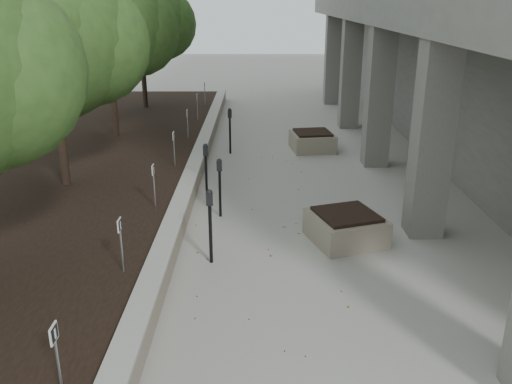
{
  "coord_description": "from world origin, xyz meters",
  "views": [
    {
      "loc": [
        -0.12,
        -4.51,
        4.71
      ],
      "look_at": [
        -0.14,
        6.11,
        0.88
      ],
      "focal_mm": 37.75,
      "sensor_mm": 36.0,
      "label": 1
    }
  ],
  "objects_px": {
    "parking_meter_5": "(230,131)",
    "planter_front": "(346,227)",
    "parking_meter_3": "(206,172)",
    "planter_back": "(312,141)",
    "crabapple_tree_4": "(109,52)",
    "parking_meter_4": "(220,188)",
    "crabapple_tree_3": "(53,72)",
    "crabapple_tree_5": "(141,40)",
    "parking_meter_2": "(210,227)"
  },
  "relations": [
    {
      "from": "parking_meter_5",
      "to": "planter_front",
      "type": "height_order",
      "value": "parking_meter_5"
    },
    {
      "from": "parking_meter_3",
      "to": "planter_back",
      "type": "distance_m",
      "value": 5.54
    },
    {
      "from": "crabapple_tree_4",
      "to": "parking_meter_4",
      "type": "height_order",
      "value": "crabapple_tree_4"
    },
    {
      "from": "crabapple_tree_3",
      "to": "crabapple_tree_5",
      "type": "bearing_deg",
      "value": 90.0
    },
    {
      "from": "planter_front",
      "to": "crabapple_tree_3",
      "type": "bearing_deg",
      "value": 159.55
    },
    {
      "from": "crabapple_tree_4",
      "to": "crabapple_tree_5",
      "type": "height_order",
      "value": "same"
    },
    {
      "from": "parking_meter_4",
      "to": "parking_meter_2",
      "type": "bearing_deg",
      "value": -88.75
    },
    {
      "from": "crabapple_tree_3",
      "to": "crabapple_tree_5",
      "type": "xyz_separation_m",
      "value": [
        0.0,
        10.0,
        0.0
      ]
    },
    {
      "from": "parking_meter_2",
      "to": "parking_meter_4",
      "type": "bearing_deg",
      "value": 82.99
    },
    {
      "from": "crabapple_tree_3",
      "to": "parking_meter_5",
      "type": "distance_m",
      "value": 6.16
    },
    {
      "from": "crabapple_tree_4",
      "to": "planter_back",
      "type": "height_order",
      "value": "crabapple_tree_4"
    },
    {
      "from": "parking_meter_3",
      "to": "planter_back",
      "type": "xyz_separation_m",
      "value": [
        3.06,
        4.6,
        -0.4
      ]
    },
    {
      "from": "crabapple_tree_3",
      "to": "crabapple_tree_4",
      "type": "height_order",
      "value": "same"
    },
    {
      "from": "crabapple_tree_4",
      "to": "parking_meter_5",
      "type": "relative_size",
      "value": 3.69
    },
    {
      "from": "parking_meter_2",
      "to": "parking_meter_3",
      "type": "relative_size",
      "value": 1.03
    },
    {
      "from": "parking_meter_2",
      "to": "parking_meter_5",
      "type": "xyz_separation_m",
      "value": [
        0.01,
        7.58,
        0.0
      ]
    },
    {
      "from": "crabapple_tree_4",
      "to": "parking_meter_3",
      "type": "distance_m",
      "value": 6.5
    },
    {
      "from": "parking_meter_5",
      "to": "parking_meter_2",
      "type": "bearing_deg",
      "value": -95.43
    },
    {
      "from": "crabapple_tree_3",
      "to": "parking_meter_2",
      "type": "distance_m",
      "value": 5.63
    },
    {
      "from": "crabapple_tree_5",
      "to": "crabapple_tree_4",
      "type": "bearing_deg",
      "value": -90.0
    },
    {
      "from": "crabapple_tree_4",
      "to": "parking_meter_5",
      "type": "xyz_separation_m",
      "value": [
        3.83,
        -0.8,
        -2.38
      ]
    },
    {
      "from": "crabapple_tree_5",
      "to": "parking_meter_5",
      "type": "height_order",
      "value": "crabapple_tree_5"
    },
    {
      "from": "crabapple_tree_5",
      "to": "planter_back",
      "type": "xyz_separation_m",
      "value": [
        6.5,
        -5.36,
        -2.81
      ]
    },
    {
      "from": "crabapple_tree_3",
      "to": "planter_front",
      "type": "distance_m",
      "value": 7.49
    },
    {
      "from": "crabapple_tree_3",
      "to": "planter_back",
      "type": "xyz_separation_m",
      "value": [
        6.5,
        4.64,
        -2.81
      ]
    },
    {
      "from": "planter_front",
      "to": "crabapple_tree_4",
      "type": "bearing_deg",
      "value": 131.21
    },
    {
      "from": "parking_meter_3",
      "to": "parking_meter_4",
      "type": "relative_size",
      "value": 1.03
    },
    {
      "from": "parking_meter_2",
      "to": "parking_meter_5",
      "type": "bearing_deg",
      "value": 83.63
    },
    {
      "from": "crabapple_tree_5",
      "to": "parking_meter_3",
      "type": "xyz_separation_m",
      "value": [
        3.44,
        -9.96,
        -2.41
      ]
    },
    {
      "from": "crabapple_tree_3",
      "to": "crabapple_tree_4",
      "type": "distance_m",
      "value": 5.0
    },
    {
      "from": "crabapple_tree_4",
      "to": "parking_meter_4",
      "type": "relative_size",
      "value": 3.94
    },
    {
      "from": "crabapple_tree_3",
      "to": "parking_meter_3",
      "type": "xyz_separation_m",
      "value": [
        3.44,
        0.04,
        -2.41
      ]
    },
    {
      "from": "parking_meter_2",
      "to": "planter_back",
      "type": "height_order",
      "value": "parking_meter_2"
    },
    {
      "from": "parking_meter_2",
      "to": "parking_meter_4",
      "type": "xyz_separation_m",
      "value": [
        0.03,
        2.28,
        -0.04
      ]
    },
    {
      "from": "planter_back",
      "to": "parking_meter_4",
      "type": "bearing_deg",
      "value": -114.82
    },
    {
      "from": "parking_meter_4",
      "to": "planter_back",
      "type": "distance_m",
      "value": 6.34
    },
    {
      "from": "parking_meter_3",
      "to": "planter_front",
      "type": "relative_size",
      "value": 1.06
    },
    {
      "from": "parking_meter_3",
      "to": "parking_meter_5",
      "type": "xyz_separation_m",
      "value": [
        0.39,
        4.16,
        0.03
      ]
    },
    {
      "from": "crabapple_tree_4",
      "to": "planter_front",
      "type": "height_order",
      "value": "crabapple_tree_4"
    },
    {
      "from": "crabapple_tree_5",
      "to": "planter_front",
      "type": "distance_m",
      "value": 14.3
    },
    {
      "from": "crabapple_tree_3",
      "to": "parking_meter_3",
      "type": "height_order",
      "value": "crabapple_tree_3"
    },
    {
      "from": "crabapple_tree_4",
      "to": "crabapple_tree_5",
      "type": "relative_size",
      "value": 1.0
    },
    {
      "from": "parking_meter_3",
      "to": "parking_meter_5",
      "type": "relative_size",
      "value": 0.96
    },
    {
      "from": "crabapple_tree_3",
      "to": "planter_back",
      "type": "bearing_deg",
      "value": 35.52
    },
    {
      "from": "planter_front",
      "to": "parking_meter_3",
      "type": "bearing_deg",
      "value": 141.15
    },
    {
      "from": "crabapple_tree_4",
      "to": "parking_meter_2",
      "type": "bearing_deg",
      "value": -65.5
    },
    {
      "from": "crabapple_tree_3",
      "to": "parking_meter_2",
      "type": "relative_size",
      "value": 3.71
    },
    {
      "from": "crabapple_tree_5",
      "to": "parking_meter_4",
      "type": "relative_size",
      "value": 3.94
    },
    {
      "from": "crabapple_tree_5",
      "to": "planter_front",
      "type": "xyz_separation_m",
      "value": [
        6.5,
        -12.42,
        -2.81
      ]
    },
    {
      "from": "parking_meter_5",
      "to": "planter_front",
      "type": "distance_m",
      "value": 7.16
    }
  ]
}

